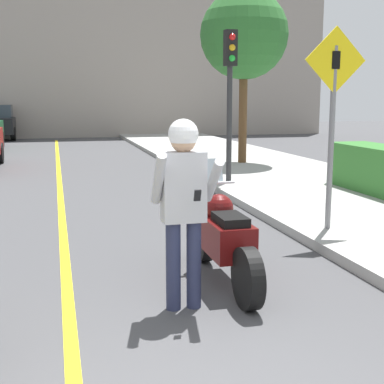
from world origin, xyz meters
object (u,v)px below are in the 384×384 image
(motorcycle, at_px, (222,237))
(crossing_sign, at_px, (333,110))
(street_tree, at_px, (244,36))
(person_biker, at_px, (184,194))
(traffic_light, at_px, (230,77))

(motorcycle, bearing_deg, crossing_sign, 34.82)
(motorcycle, xyz_separation_m, street_tree, (3.57, 9.35, 3.23))
(person_biker, height_order, street_tree, street_tree)
(crossing_sign, height_order, traffic_light, traffic_light)
(crossing_sign, distance_m, traffic_light, 4.53)
(person_biker, bearing_deg, traffic_light, 68.27)
(person_biker, relative_size, traffic_light, 0.55)
(person_biker, bearing_deg, crossing_sign, 38.11)
(crossing_sign, xyz_separation_m, street_tree, (1.52, 7.93, 1.90))
(street_tree, bearing_deg, crossing_sign, -100.88)
(traffic_light, relative_size, street_tree, 0.68)
(person_biker, xyz_separation_m, crossing_sign, (2.63, 2.06, 0.71))
(person_biker, height_order, crossing_sign, crossing_sign)
(crossing_sign, height_order, street_tree, street_tree)
(motorcycle, relative_size, traffic_light, 0.66)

